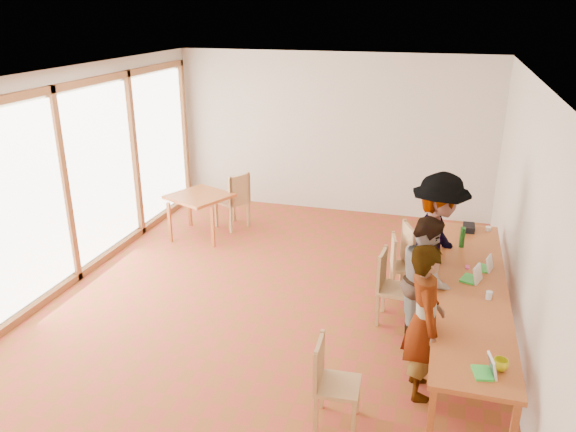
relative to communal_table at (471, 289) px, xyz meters
name	(u,v)px	position (x,y,z in m)	size (l,w,h in m)	color
ground	(269,307)	(-2.50, 0.14, -0.70)	(8.00, 8.00, 0.00)	#AA3E29
wall_back	(333,134)	(-2.50, 4.14, 0.80)	(6.00, 0.10, 3.00)	beige
wall_front	(63,411)	(-2.50, -3.86, 0.80)	(6.00, 0.10, 3.00)	beige
wall_right	(526,225)	(0.50, 0.14, 0.80)	(0.10, 8.00, 3.00)	beige
window_wall	(63,182)	(-5.46, 0.14, 0.80)	(0.10, 8.00, 3.00)	white
ceiling	(266,75)	(-2.50, 0.14, 2.32)	(6.00, 8.00, 0.04)	white
communal_table	(471,289)	(0.00, 0.00, 0.00)	(0.80, 4.00, 0.75)	#C2622B
side_table	(200,199)	(-4.39, 2.18, -0.03)	(0.90, 0.90, 0.75)	#C2622B
chair_near	(328,373)	(-1.30, -1.78, -0.16)	(0.43, 0.43, 0.47)	tan
chair_mid	(389,279)	(-0.96, 0.25, -0.13)	(0.47, 0.47, 0.50)	tan
chair_far	(400,259)	(-0.90, 1.01, -0.18)	(0.46, 0.46, 0.45)	tan
chair_empty	(415,252)	(-0.70, 1.06, -0.08)	(0.62, 0.62, 0.54)	tan
chair_spare	(236,195)	(-3.92, 2.67, -0.08)	(0.64, 0.64, 0.54)	tan
person_near	(424,321)	(-0.48, -1.08, 0.13)	(0.60, 0.40, 1.66)	gray
person_mid	(426,279)	(-0.52, -0.04, 0.07)	(0.76, 0.59, 1.55)	gray
person_far	(436,247)	(-0.43, 0.54, 0.25)	(1.23, 0.71, 1.91)	gray
laptop_near	(487,370)	(0.09, -1.70, 0.10)	(0.22, 0.24, 0.18)	green
laptop_mid	(473,276)	(0.02, 0.13, 0.10)	(0.27, 0.29, 0.20)	green
laptop_far	(486,266)	(0.17, 0.48, 0.10)	(0.24, 0.26, 0.18)	green
yellow_mug	(501,365)	(0.21, -1.59, 0.10)	(0.13, 0.13, 0.11)	#D2D10E
green_bottle	(462,237)	(-0.11, 1.11, 0.19)	(0.07, 0.07, 0.28)	#1B621D
clear_glass	(489,295)	(0.17, -0.28, 0.09)	(0.07, 0.07, 0.09)	silver
condiment_cup	(488,229)	(0.26, 1.82, 0.08)	(0.08, 0.08, 0.06)	white
pink_phone	(467,267)	(-0.04, 0.48, 0.05)	(0.05, 0.10, 0.01)	#E93981
black_pouch	(469,228)	(-0.01, 1.74, 0.09)	(0.16, 0.26, 0.09)	black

